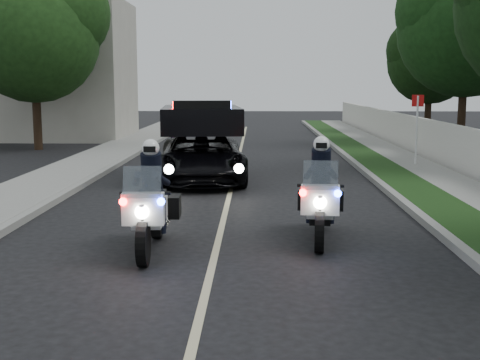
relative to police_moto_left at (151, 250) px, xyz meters
The scene contains 17 objects.
ground 3.70m from the police_moto_left, 72.74° to the right, with size 120.00×120.00×0.00m, color black.
curb_right 8.30m from the police_moto_left, 51.21° to the left, with size 0.20×60.00×0.15m, color gray.
grass_verge 8.75m from the police_moto_left, 47.63° to the left, with size 1.20×60.00×0.16m, color #193814.
sidewalk_right 9.68m from the police_moto_left, 41.94° to the left, with size 1.40×60.00×0.16m, color gray.
curb_left 7.13m from the police_moto_left, 114.90° to the left, with size 0.20×60.00×0.15m, color gray.
sidewalk_left 7.66m from the police_moto_left, 122.39° to the left, with size 2.00×60.00×0.16m, color gray.
building_far 24.42m from the police_moto_left, 111.61° to the left, with size 8.00×6.00×7.00m, color #A8A396.
lane_marking 6.56m from the police_moto_left, 80.36° to the left, with size 0.12×50.00×0.01m, color #BFB78C.
police_moto_left is the anchor object (origin of this frame).
police_moto_right 3.07m from the police_moto_left, 16.63° to the left, with size 0.77×2.21×1.88m, color silver, non-canonical shape.
police_suv 7.88m from the police_moto_left, 88.61° to the left, with size 2.40×5.19×2.52m, color black.
bicycle 17.53m from the police_moto_left, 95.93° to the left, with size 0.59×1.69×0.89m, color black.
cyclist 17.53m from the police_moto_left, 95.93° to the left, with size 0.66×0.44×1.82m, color black.
sign_post 12.89m from the police_moto_left, 56.60° to the left, with size 0.40×0.40×2.53m, color #AE0C21, non-canonical shape.
tree_right_d 21.72m from the police_moto_left, 59.33° to the left, with size 6.09×6.09×10.16m, color #194015, non-canonical shape.
tree_right_e 27.90m from the police_moto_left, 65.96° to the left, with size 4.72×4.72×7.86m, color black, non-canonical shape.
tree_left_near 18.30m from the police_moto_left, 114.64° to the left, with size 5.57×5.57×9.28m, color #1D4216, non-canonical shape.
Camera 1 is at (0.68, -6.94, 2.80)m, focal length 47.61 mm.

